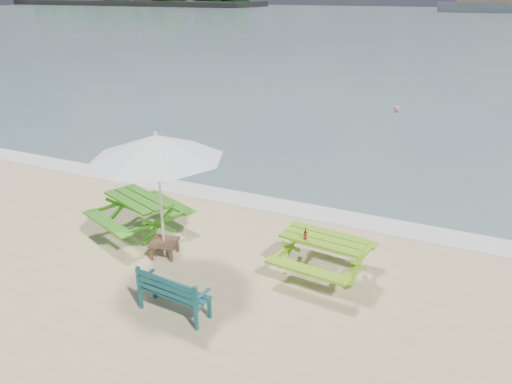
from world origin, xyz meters
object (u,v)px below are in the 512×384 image
at_px(side_table, 164,248).
at_px(swimmer, 395,123).
at_px(patio_umbrella, 156,147).
at_px(park_bench, 175,301).
at_px(picnic_table_left, 140,215).
at_px(beer_bottle, 305,235).
at_px(picnic_table_right, 323,256).

xyz_separation_m(side_table, swimmer, (1.88, 15.49, -0.68)).
bearing_deg(swimmer, patio_umbrella, -96.91).
relative_size(patio_umbrella, swimmer, 2.05).
bearing_deg(park_bench, picnic_table_left, 137.16).
bearing_deg(picnic_table_left, beer_bottle, -2.71).
bearing_deg(swimmer, beer_bottle, -86.07).
height_order(side_table, beer_bottle, beer_bottle).
xyz_separation_m(park_bench, patio_umbrella, (-1.32, 1.59, 2.14)).
bearing_deg(picnic_table_right, side_table, -166.41).
bearing_deg(patio_umbrella, picnic_table_left, 148.10).
distance_m(patio_umbrella, beer_bottle, 3.33).
bearing_deg(picnic_table_right, park_bench, -128.64).
xyz_separation_m(park_bench, beer_bottle, (1.58, 2.12, 0.62)).
relative_size(beer_bottle, swimmer, 0.16).
height_order(picnic_table_right, patio_umbrella, patio_umbrella).
relative_size(picnic_table_right, park_bench, 1.48).
height_order(picnic_table_left, beer_bottle, beer_bottle).
xyz_separation_m(picnic_table_right, side_table, (-3.21, -0.78, -0.19)).
distance_m(park_bench, swimmer, 17.10).
bearing_deg(swimmer, picnic_table_left, -101.68).
distance_m(picnic_table_right, swimmer, 14.80).
height_order(picnic_table_left, park_bench, picnic_table_left).
xyz_separation_m(picnic_table_left, side_table, (1.17, -0.73, -0.22)).
bearing_deg(picnic_table_left, swimmer, 78.32).
bearing_deg(beer_bottle, park_bench, -126.71).
bearing_deg(beer_bottle, swimmer, 93.93).
height_order(park_bench, patio_umbrella, patio_umbrella).
xyz_separation_m(picnic_table_right, patio_umbrella, (-3.21, -0.78, 2.01)).
distance_m(picnic_table_right, side_table, 3.31).
relative_size(picnic_table_right, beer_bottle, 7.72).
distance_m(picnic_table_left, side_table, 1.40).
distance_m(picnic_table_left, park_bench, 3.41).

